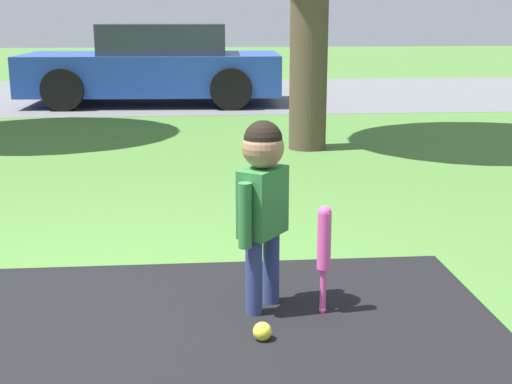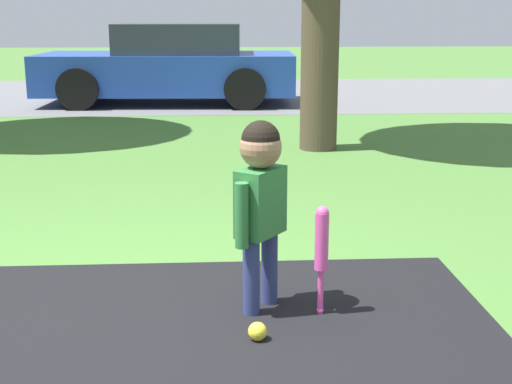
# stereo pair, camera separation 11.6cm
# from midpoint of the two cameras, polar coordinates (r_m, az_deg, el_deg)

# --- Properties ---
(ground_plane) EXTENTS (60.00, 60.00, 0.00)m
(ground_plane) POSITION_cam_midpoint_polar(r_m,az_deg,el_deg) (3.63, -13.07, -11.17)
(ground_plane) COLOR #477533
(street_strip) EXTENTS (40.00, 6.00, 0.01)m
(street_strip) POSITION_cam_midpoint_polar(r_m,az_deg,el_deg) (13.98, -7.25, 7.76)
(street_strip) COLOR slate
(street_strip) RESTS_ON ground
(child) EXTENTS (0.29, 0.34, 1.01)m
(child) POSITION_cam_midpoint_polar(r_m,az_deg,el_deg) (3.64, -0.36, 0.23)
(child) COLOR navy
(child) RESTS_ON ground
(baseball_bat) EXTENTS (0.07, 0.07, 0.58)m
(baseball_bat) POSITION_cam_midpoint_polar(r_m,az_deg,el_deg) (3.67, 4.57, -4.22)
(baseball_bat) COLOR #E54CA5
(baseball_bat) RESTS_ON ground
(sports_ball) EXTENTS (0.09, 0.09, 0.09)m
(sports_ball) POSITION_cam_midpoint_polar(r_m,az_deg,el_deg) (3.48, -0.47, -11.10)
(sports_ball) COLOR yellow
(sports_ball) RESTS_ON ground
(parked_car) EXTENTS (4.41, 2.20, 1.35)m
(parked_car) POSITION_cam_midpoint_polar(r_m,az_deg,el_deg) (12.54, -8.34, 9.96)
(parked_car) COLOR #2347AD
(parked_car) RESTS_ON ground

